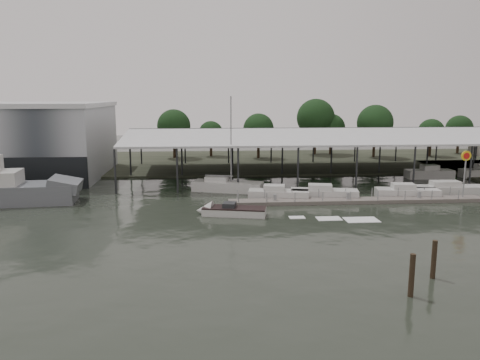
{
  "coord_description": "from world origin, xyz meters",
  "views": [
    {
      "loc": [
        -1.42,
        -38.61,
        11.51
      ],
      "look_at": [
        2.3,
        10.84,
        2.5
      ],
      "focal_mm": 35.0,
      "sensor_mm": 36.0,
      "label": 1
    }
  ],
  "objects": [
    {
      "name": "ground",
      "position": [
        0.0,
        0.0,
        0.0
      ],
      "size": [
        200.0,
        200.0,
        0.0
      ],
      "primitive_type": "plane",
      "color": "#252B23",
      "rests_on": "ground"
    },
    {
      "name": "land_strip_far",
      "position": [
        0.0,
        42.0,
        0.1
      ],
      "size": [
        140.0,
        30.0,
        0.3
      ],
      "color": "#3E4232",
      "rests_on": "ground"
    },
    {
      "name": "storage_warehouse",
      "position": [
        -28.0,
        29.94,
        5.29
      ],
      "size": [
        24.5,
        20.5,
        10.5
      ],
      "color": "#A3A8AE",
      "rests_on": "ground"
    },
    {
      "name": "covered_boat_shed",
      "position": [
        17.0,
        28.0,
        6.13
      ],
      "size": [
        58.24,
        24.0,
        6.96
      ],
      "color": "silver",
      "rests_on": "ground"
    },
    {
      "name": "floating_dock",
      "position": [
        15.0,
        10.0,
        0.2
      ],
      "size": [
        28.0,
        2.0,
        1.4
      ],
      "color": "slate",
      "rests_on": "ground"
    },
    {
      "name": "shell_fuel_sign",
      "position": [
        27.0,
        9.99,
        3.93
      ],
      "size": [
        1.1,
        0.18,
        5.55
      ],
      "color": "gray",
      "rests_on": "ground"
    },
    {
      "name": "white_sailboat",
      "position": [
        1.13,
        17.07,
        0.65
      ],
      "size": [
        8.83,
        5.01,
        11.61
      ],
      "rotation": [
        0.0,
        0.0,
        -0.3
      ],
      "color": "silver",
      "rests_on": "ground"
    },
    {
      "name": "speedboat_underway",
      "position": [
        0.79,
        5.57,
        0.39
      ],
      "size": [
        17.62,
        5.68,
        2.0
      ],
      "rotation": [
        0.0,
        0.0,
        2.92
      ],
      "color": "silver",
      "rests_on": "ground"
    },
    {
      "name": "moored_cruiser_0",
      "position": [
        6.65,
        12.07,
        0.61
      ],
      "size": [
        6.95,
        3.47,
        1.7
      ],
      "rotation": [
        0.0,
        0.0,
        -0.2
      ],
      "color": "silver",
      "rests_on": "ground"
    },
    {
      "name": "moored_cruiser_1",
      "position": [
        11.86,
        12.12,
        0.61
      ],
      "size": [
        7.75,
        3.59,
        1.7
      ],
      "rotation": [
        0.0,
        0.0,
        -0.19
      ],
      "color": "silver",
      "rests_on": "ground"
    },
    {
      "name": "moored_cruiser_2",
      "position": [
        21.39,
        11.84,
        0.61
      ],
      "size": [
        7.21,
        3.13,
        1.7
      ],
      "rotation": [
        0.0,
        0.0,
        -0.14
      ],
      "color": "silver",
      "rests_on": "ground"
    },
    {
      "name": "moored_cruiser_3",
      "position": [
        26.98,
        13.11,
        0.61
      ],
      "size": [
        9.31,
        2.56,
        1.7
      ],
      "rotation": [
        0.0,
        0.0,
        -0.04
      ],
      "color": "silver",
      "rests_on": "ground"
    },
    {
      "name": "horizon_tree_line",
      "position": [
        23.59,
        47.91,
        5.98
      ],
      "size": [
        71.25,
        11.77,
        10.87
      ],
      "color": "black",
      "rests_on": "ground"
    }
  ]
}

